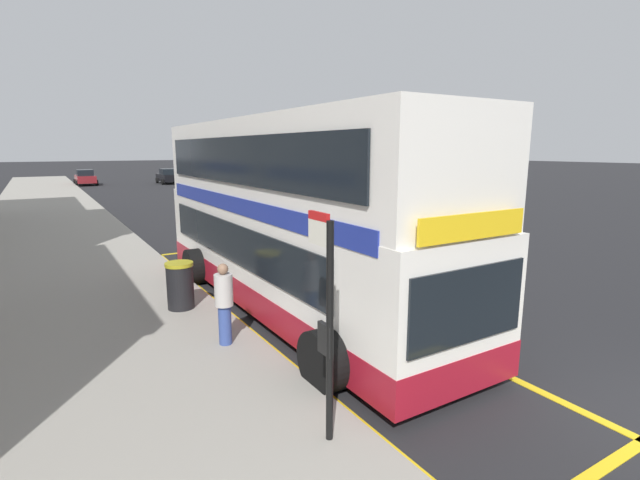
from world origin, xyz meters
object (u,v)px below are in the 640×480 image
Objects in this scene: pedestrian_waiting_near_sign at (224,301)px; litter_bin at (180,285)px; double_decker_bus at (288,221)px; bus_stop_sign at (327,312)px; parked_car_maroon_ahead at (85,178)px; parked_car_black_distant at (168,176)px.

litter_bin is at bearing 94.08° from pedestrian_waiting_near_sign.
pedestrian_waiting_near_sign is (-2.22, -1.69, -1.09)m from double_decker_bus.
bus_stop_sign is 5.95m from litter_bin.
parked_car_maroon_ahead is at bearing 88.22° from bus_stop_sign.
parked_car_black_distant is 2.71× the size of pedestrian_waiting_near_sign.
parked_car_maroon_ahead is 46.54m from pedestrian_waiting_near_sign.
litter_bin is at bearing 92.72° from bus_stop_sign.
double_decker_bus reaches higher than litter_bin.
bus_stop_sign is 0.68× the size of parked_car_black_distant.
parked_car_maroon_ahead is (1.55, 49.91, -1.00)m from bus_stop_sign.
double_decker_bus is 10.10× the size of litter_bin.
double_decker_bus reaches higher than pedestrian_waiting_near_sign.
pedestrian_waiting_near_sign reaches higher than parked_car_maroon_ahead.
pedestrian_waiting_near_sign is 1.44× the size of litter_bin.
parked_car_black_distant is (9.55, 47.78, -1.00)m from bus_stop_sign.
bus_stop_sign is at bearing -88.26° from pedestrian_waiting_near_sign.
parked_car_black_distant is (7.44, 42.70, -1.27)m from double_decker_bus.
parked_car_maroon_ahead is 2.71× the size of pedestrian_waiting_near_sign.
parked_car_maroon_ahead is (-0.57, 44.83, -1.27)m from double_decker_bus.
bus_stop_sign is 2.65× the size of litter_bin.
double_decker_bus reaches higher than parked_car_maroon_ahead.
double_decker_bus is 43.36m from parked_car_black_distant.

